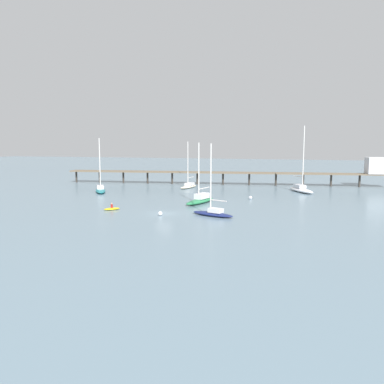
% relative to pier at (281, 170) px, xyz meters
% --- Properties ---
extents(ground_plane, '(400.00, 400.00, 0.00)m').
position_rel_pier_xyz_m(ground_plane, '(-14.40, -44.94, -3.88)').
color(ground_plane, slate).
extents(pier, '(81.87, 14.87, 7.26)m').
position_rel_pier_xyz_m(pier, '(0.00, 0.00, 0.00)').
color(pier, brown).
rests_on(pier, ground_plane).
extents(sailboat_teal, '(6.21, 8.43, 11.74)m').
position_rel_pier_xyz_m(sailboat_teal, '(-36.98, -24.46, -3.18)').
color(sailboat_teal, '#1E727A').
rests_on(sailboat_teal, ground_plane).
extents(sailboat_cream, '(3.20, 7.61, 11.03)m').
position_rel_pier_xyz_m(sailboat_cream, '(-20.80, -11.10, -3.24)').
color(sailboat_cream, beige).
rests_on(sailboat_cream, ground_plane).
extents(sailboat_green, '(4.27, 9.02, 10.80)m').
position_rel_pier_xyz_m(sailboat_green, '(-11.79, -33.39, -3.14)').
color(sailboat_green, '#287F4C').
rests_on(sailboat_green, ground_plane).
extents(sailboat_navy, '(7.20, 4.25, 10.70)m').
position_rel_pier_xyz_m(sailboat_navy, '(-6.70, -44.82, -3.24)').
color(sailboat_navy, navy).
rests_on(sailboat_navy, ground_plane).
extents(sailboat_white, '(6.68, 9.51, 14.38)m').
position_rel_pier_xyz_m(sailboat_white, '(5.19, -11.78, -3.09)').
color(sailboat_white, white).
rests_on(sailboat_white, ground_plane).
extents(dinghy_yellow, '(2.65, 2.73, 1.14)m').
position_rel_pier_xyz_m(dinghy_yellow, '(-23.66, -44.28, -3.67)').
color(dinghy_yellow, yellow).
rests_on(dinghy_yellow, ground_plane).
extents(mooring_buoy_mid, '(0.64, 0.64, 0.64)m').
position_rel_pier_xyz_m(mooring_buoy_mid, '(-14.33, -46.73, -3.56)').
color(mooring_buoy_mid, silver).
rests_on(mooring_buoy_mid, ground_plane).
extents(mooring_buoy_far, '(0.62, 0.62, 0.62)m').
position_rel_pier_xyz_m(mooring_buoy_far, '(-3.86, -25.88, -3.57)').
color(mooring_buoy_far, silver).
rests_on(mooring_buoy_far, ground_plane).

